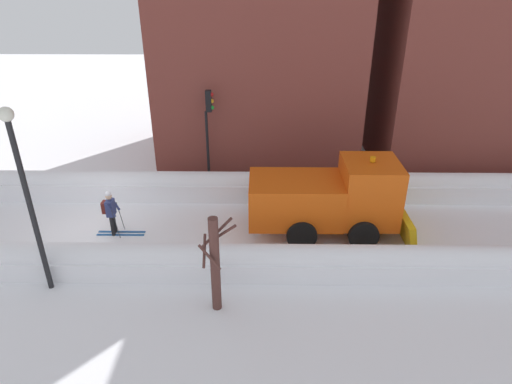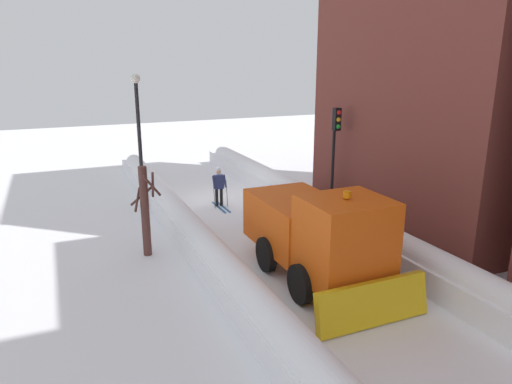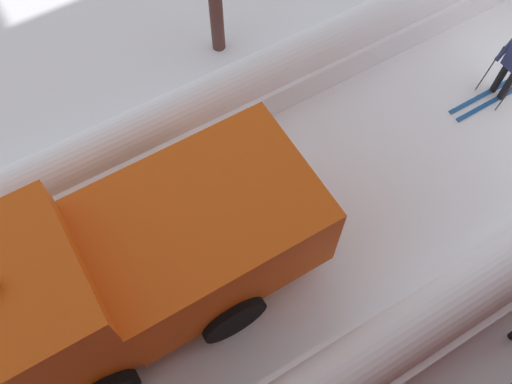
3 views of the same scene
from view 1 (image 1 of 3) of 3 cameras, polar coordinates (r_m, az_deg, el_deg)
name	(u,v)px [view 1 (image 1 of 3)]	position (r m, az deg, el deg)	size (l,w,h in m)	color
ground_plane	(349,231)	(17.40, 12.04, -5.00)	(80.00, 80.00, 0.00)	white
snowbank_left	(340,187)	(19.49, 10.80, 0.67)	(1.10, 36.00, 1.23)	white
snowbank_right	(366,263)	(14.91, 14.06, -8.87)	(1.10, 36.00, 1.11)	white
building_brick_mid	(486,8)	(25.40, 27.69, 20.38)	(8.94, 10.00, 14.79)	brown
plow_truck	(331,198)	(16.51, 9.66, -0.72)	(3.20, 5.98, 3.12)	#DB510F
skier	(111,211)	(17.24, -18.33, -2.32)	(0.62, 1.80, 1.81)	black
traffic_light_pole	(209,122)	(19.15, -6.16, 8.99)	(0.28, 0.42, 4.57)	black
street_lamp	(24,184)	(13.94, -27.86, 0.97)	(0.40, 0.40, 5.85)	black
bare_tree_near	(215,263)	(12.62, -5.34, -9.12)	(1.02, 1.09, 3.07)	#502F29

